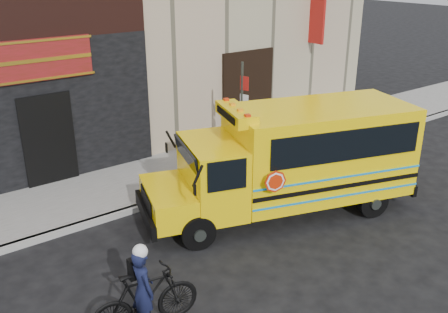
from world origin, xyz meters
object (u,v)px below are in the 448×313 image
Objects in this scene: sign_pole at (242,112)px; cyclist at (143,292)px; school_bus at (295,156)px; bicycle at (145,300)px.

cyclist is at bearing -141.36° from sign_pole.
school_bus is 4.64× the size of cyclist.
school_bus reaches higher than bicycle.
school_bus is at bearing -62.92° from bicycle.
cyclist is (-5.22, -1.72, -0.73)m from school_bus.
school_bus is 3.12m from sign_pole.
bicycle is at bearing -86.43° from cyclist.
sign_pole is 7.66m from cyclist.
sign_pole is (0.71, 3.02, 0.32)m from school_bus.
cyclist is (-5.93, -4.74, -1.05)m from sign_pole.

